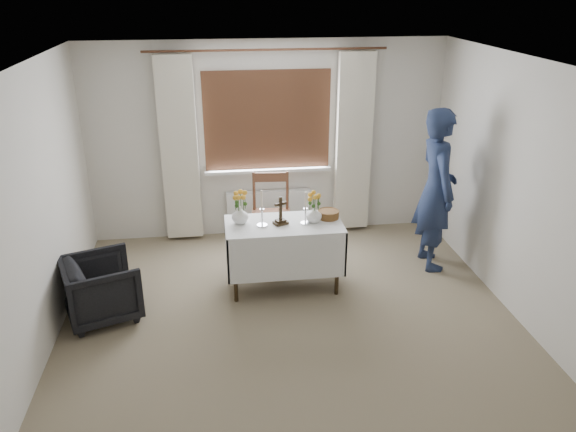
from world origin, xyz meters
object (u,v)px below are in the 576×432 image
at_px(wooden_chair, 271,217).
at_px(person, 436,190).
at_px(flower_vase_left, 240,215).
at_px(flower_vase_right, 314,214).
at_px(wooden_cross, 281,211).
at_px(armchair, 102,288).
at_px(altar_table, 284,255).

height_order(wooden_chair, person, person).
distance_m(flower_vase_left, flower_vase_right, 0.78).
distance_m(person, flower_vase_right, 1.50).
xyz_separation_m(person, wooden_cross, (-1.82, -0.32, -0.02)).
distance_m(wooden_chair, person, 1.95).
bearing_deg(flower_vase_right, flower_vase_left, 174.43).
relative_size(wooden_cross, flower_vase_left, 1.63).
bearing_deg(armchair, wooden_cross, -99.53).
bearing_deg(wooden_cross, person, -12.41).
distance_m(altar_table, wooden_cross, 0.54).
xyz_separation_m(person, flower_vase_left, (-2.24, -0.23, -0.08)).
distance_m(wooden_chair, flower_vase_right, 0.92).
relative_size(flower_vase_left, flower_vase_right, 1.08).
bearing_deg(flower_vase_left, wooden_cross, -11.80).
relative_size(altar_table, armchair, 1.78).
bearing_deg(altar_table, wooden_chair, 94.11).
height_order(altar_table, armchair, altar_table).
relative_size(altar_table, wooden_chair, 1.22).
height_order(armchair, wooden_cross, wooden_cross).
height_order(person, wooden_cross, person).
xyz_separation_m(armchair, flower_vase_right, (2.19, 0.34, 0.53)).
height_order(person, flower_vase_left, person).
distance_m(person, wooden_cross, 1.85).
bearing_deg(flower_vase_right, wooden_chair, 116.18).
distance_m(armchair, flower_vase_right, 2.28).
relative_size(altar_table, wooden_cross, 4.05).
xyz_separation_m(armchair, flower_vase_left, (1.41, 0.42, 0.54)).
bearing_deg(flower_vase_left, wooden_chair, 59.81).
bearing_deg(flower_vase_right, wooden_cross, -178.08).
distance_m(wooden_chair, armchair, 2.13).
relative_size(wooden_chair, wooden_cross, 3.33).
bearing_deg(flower_vase_left, flower_vase_right, -5.57).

